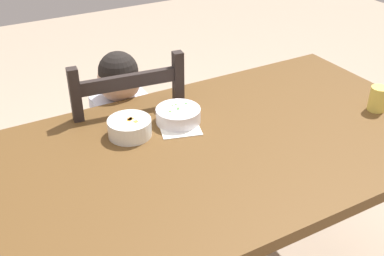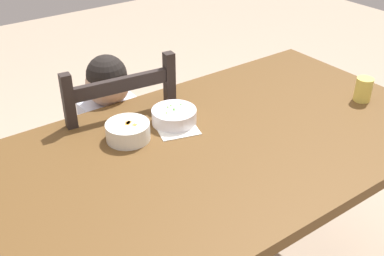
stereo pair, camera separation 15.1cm
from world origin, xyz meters
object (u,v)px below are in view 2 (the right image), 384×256
object	(u,v)px
dining_table	(219,166)
drinking_cup	(363,89)
dining_chair	(117,166)
child_figure	(115,133)
bowl_of_peas	(174,116)
bowl_of_carrots	(128,131)
spoon	(138,132)

from	to	relation	value
dining_table	drinking_cup	distance (m)	0.65
dining_chair	child_figure	world-z (taller)	dining_chair
dining_chair	bowl_of_peas	size ratio (longest dim) A/B	6.21
bowl_of_carrots	bowl_of_peas	bearing A→B (deg)	0.03
dining_chair	dining_table	bearing A→B (deg)	-72.91
dining_table	dining_chair	world-z (taller)	dining_chair
child_figure	spoon	world-z (taller)	child_figure
dining_chair	drinking_cup	distance (m)	1.03
dining_table	drinking_cup	bearing A→B (deg)	-8.05
dining_chair	bowl_of_carrots	bearing A→B (deg)	-106.07
dining_chair	drinking_cup	world-z (taller)	dining_chair
dining_table	dining_chair	distance (m)	0.56
child_figure	drinking_cup	bearing A→B (deg)	-36.75
dining_table	spoon	world-z (taller)	spoon
dining_chair	bowl_of_carrots	distance (m)	0.47
bowl_of_carrots	spoon	world-z (taller)	bowl_of_carrots
dining_table	spoon	bearing A→B (deg)	132.95
drinking_cup	bowl_of_peas	bearing A→B (deg)	157.47
bowl_of_peas	spoon	distance (m)	0.14
dining_table	bowl_of_carrots	size ratio (longest dim) A/B	10.82
bowl_of_carrots	drinking_cup	world-z (taller)	drinking_cup
dining_chair	spoon	bearing A→B (deg)	-98.05
child_figure	bowl_of_carrots	distance (m)	0.36
bowl_of_peas	spoon	size ratio (longest dim) A/B	1.32
child_figure	bowl_of_peas	bearing A→B (deg)	-72.60
dining_table	dining_chair	xyz separation A→B (m)	(-0.15, 0.49, -0.22)
child_figure	spoon	distance (m)	0.33
child_figure	bowl_of_carrots	size ratio (longest dim) A/B	6.44
bowl_of_peas	spoon	world-z (taller)	bowl_of_peas
child_figure	bowl_of_peas	size ratio (longest dim) A/B	6.01
bowl_of_peas	bowl_of_carrots	xyz separation A→B (m)	(-0.18, -0.00, 0.00)
bowl_of_carrots	dining_chair	bearing A→B (deg)	73.93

